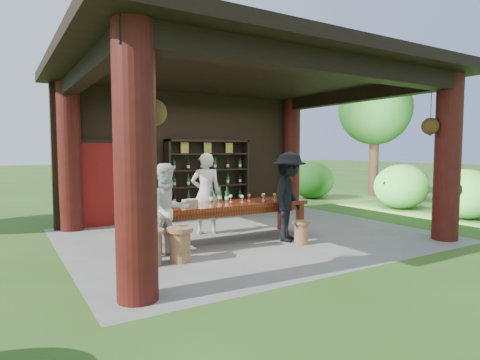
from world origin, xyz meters
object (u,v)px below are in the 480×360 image
stool_near_left (180,244)px  tasting_table (228,209)px  stool_far_left (151,246)px  guest_woman (168,211)px  stool_near_right (301,232)px  wine_shelf (209,179)px  napkin_basket (190,203)px  host (206,193)px  guest_man (289,197)px

stool_near_left → tasting_table: bearing=33.4°
stool_far_left → guest_woman: (0.40, 0.28, 0.50)m
stool_near_right → wine_shelf: bearing=92.2°
tasting_table → stool_near_left: size_ratio=6.04×
tasting_table → napkin_basket: (-0.85, -0.08, 0.19)m
stool_near_right → host: size_ratio=0.26×
guest_man → guest_woman: bearing=142.3°
tasting_table → guest_woman: guest_woman is taller
stool_near_left → guest_man: size_ratio=0.32×
guest_woman → guest_man: guest_man is taller
stool_far_left → host: host is taller
guest_man → stool_near_right: bearing=-120.6°
guest_woman → napkin_basket: (0.63, 0.51, 0.02)m
tasting_table → napkin_basket: size_ratio=13.04×
guest_woman → napkin_basket: size_ratio=6.12×
wine_shelf → napkin_basket: size_ratio=9.08×
tasting_table → stool_far_left: (-1.89, -0.88, -0.33)m
stool_near_left → guest_woman: bearing=101.5°
tasting_table → guest_woman: bearing=-158.3°
tasting_table → stool_near_right: 1.51m
tasting_table → stool_far_left: size_ratio=5.98×
stool_near_right → guest_woman: bearing=170.6°
wine_shelf → napkin_basket: wine_shelf is taller
host → guest_man: guest_man is taller
wine_shelf → napkin_basket: (-1.77, -2.71, -0.22)m
stool_near_right → napkin_basket: size_ratio=1.73×
host → napkin_basket: (-0.78, -0.89, -0.05)m
tasting_table → napkin_basket: 0.88m
tasting_table → host: 0.85m
wine_shelf → stool_far_left: size_ratio=4.16×
guest_man → tasting_table: bearing=110.9°
stool_near_left → stool_near_right: (2.47, -0.08, -0.06)m
stool_near_right → stool_far_left: (-2.94, 0.14, 0.06)m
host → stool_near_left: bearing=75.5°
tasting_table → stool_near_left: bearing=-146.6°
stool_far_left → napkin_basket: 1.41m
stool_far_left → guest_man: (2.91, 0.21, 0.59)m
stool_near_left → napkin_basket: napkin_basket is taller
host → tasting_table: bearing=118.5°
wine_shelf → guest_woman: (-2.40, -3.23, -0.25)m
stool_near_left → host: host is taller
wine_shelf → guest_woman: 4.03m
guest_woman → stool_near_right: bearing=-17.2°
tasting_table → napkin_basket: napkin_basket is taller
tasting_table → guest_man: bearing=-33.1°
wine_shelf → guest_woman: bearing=-126.6°
host → guest_woman: bearing=67.9°
wine_shelf → tasting_table: 2.82m
wine_shelf → stool_near_right: wine_shelf is taller
wine_shelf → tasting_table: (-0.91, -2.64, -0.41)m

